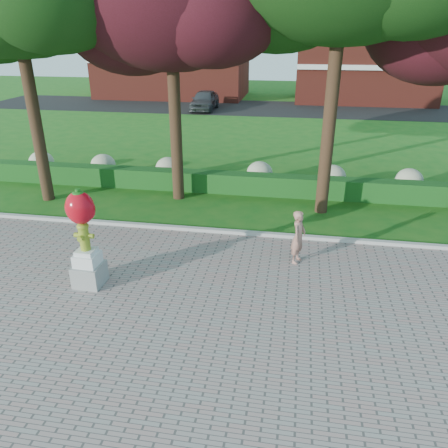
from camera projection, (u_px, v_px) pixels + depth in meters
name	position (u px, v px, depth m)	size (l,w,h in m)	color
ground	(193.00, 281.00, 11.57)	(100.00, 100.00, 0.00)	#165916
walkway	(142.00, 393.00, 7.97)	(40.00, 14.00, 0.04)	gray
curb	(214.00, 231.00, 14.24)	(40.00, 0.18, 0.15)	#ADADA5
lawn_hedge	(233.00, 183.00, 17.71)	(24.00, 0.70, 0.80)	#154C18
hydrangea_row	(249.00, 173.00, 18.46)	(20.10, 1.10, 0.99)	#A7B187
street	(270.00, 108.00, 36.77)	(50.00, 8.00, 0.02)	black
building_left	(173.00, 59.00, 42.28)	(14.00, 8.00, 7.00)	maroon
building_right	(364.00, 64.00, 39.63)	(12.00, 8.00, 6.40)	maroon
hydrant_sculpture	(84.00, 236.00, 10.80)	(0.76, 0.73, 2.61)	gray
woman	(298.00, 237.00, 12.14)	(0.56, 0.37, 1.55)	#A6705E
parked_car	(205.00, 100.00, 35.67)	(1.85, 4.61, 1.57)	#383B3F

